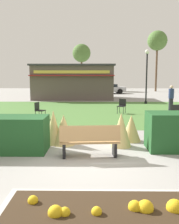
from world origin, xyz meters
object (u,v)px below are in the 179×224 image
object	(u,v)px
food_kiosk	(74,82)
cafe_chair_center	(122,105)
lamppost_far	(147,70)
tree_left_bg	(82,53)
trash_bin	(5,135)
parked_car_center_slot	(108,88)
cafe_chair_east	(39,109)
park_bench	(90,141)
tree_right_bg	(157,41)
parked_car_west_slot	(67,88)
person_strolling	(171,98)
cafe_chair_west	(174,112)

from	to	relation	value
food_kiosk	cafe_chair_center	bearing A→B (deg)	-70.09
lamppost_far	tree_left_bg	distance (m)	20.75
food_kiosk	trash_bin	bearing A→B (deg)	-92.69
parked_car_center_slot	cafe_chair_east	bearing A→B (deg)	-103.92
park_bench	tree_left_bg	size ratio (longest dim) A/B	0.24
park_bench	food_kiosk	size ratio (longest dim) A/B	0.22
tree_right_bg	cafe_chair_east	bearing A→B (deg)	-116.37
cafe_chair_east	tree_right_bg	bearing A→B (deg)	63.63
parked_car_west_slot	lamppost_far	bearing A→B (deg)	-57.55
lamppost_far	tree_right_bg	size ratio (longest dim) A/B	0.51
cafe_chair_center	tree_right_bg	distance (m)	24.37
cafe_chair_east	person_strolling	world-z (taller)	person_strolling
food_kiosk	parked_car_center_slot	size ratio (longest dim) A/B	1.83
tree_right_bg	lamppost_far	bearing A→B (deg)	-105.94
tree_left_bg	cafe_chair_west	bearing A→B (deg)	-78.17
trash_bin	person_strolling	xyz separation A→B (m)	(7.85, 8.73, 0.42)
lamppost_far	parked_car_west_slot	world-z (taller)	lamppost_far
park_bench	lamppost_far	world-z (taller)	lamppost_far
trash_bin	parked_car_center_slot	world-z (taller)	parked_car_center_slot
trash_bin	person_strolling	world-z (taller)	person_strolling
lamppost_far	cafe_chair_center	size ratio (longest dim) A/B	4.93
cafe_chair_center	person_strolling	world-z (taller)	person_strolling
park_bench	tree_left_bg	bearing A→B (deg)	92.92
cafe_chair_east	lamppost_far	bearing A→B (deg)	46.11
trash_bin	parked_car_west_slot	size ratio (longest dim) A/B	0.20
trash_bin	parked_car_west_slot	bearing A→B (deg)	91.31
lamppost_far	food_kiosk	xyz separation A→B (m)	(-6.31, 4.80, -1.06)
food_kiosk	cafe_chair_west	bearing A→B (deg)	-65.62
food_kiosk	tree_left_bg	xyz separation A→B (m)	(0.14, 14.79, 3.98)
lamppost_far	person_strolling	size ratio (longest dim) A/B	2.59
cafe_chair_west	tree_left_bg	xyz separation A→B (m)	(-5.88, 28.07, 5.14)
park_bench	tree_right_bg	world-z (taller)	tree_right_bg
cafe_chair_west	tree_left_bg	world-z (taller)	tree_left_bg
park_bench	person_strolling	xyz separation A→B (m)	(5.13, 9.57, 0.38)
trash_bin	cafe_chair_center	size ratio (longest dim) A/B	1.00
trash_bin	person_strolling	distance (m)	11.74
person_strolling	food_kiosk	bearing A→B (deg)	127.86
cafe_chair_center	parked_car_center_slot	world-z (taller)	parked_car_center_slot
person_strolling	park_bench	bearing A→B (deg)	-117.01
parked_car_west_slot	cafe_chair_center	bearing A→B (deg)	-73.72
parked_car_west_slot	tree_left_bg	world-z (taller)	tree_left_bg
lamppost_far	cafe_chair_west	distance (m)	8.77
parked_car_west_slot	tree_right_bg	size ratio (longest dim) A/B	0.50
lamppost_far	cafe_chair_west	xyz separation A→B (m)	(-0.29, -8.48, -2.22)
park_bench	parked_car_west_slot	size ratio (longest dim) A/B	0.40
trash_bin	food_kiosk	world-z (taller)	food_kiosk
cafe_chair_west	cafe_chair_center	xyz separation A→B (m)	(-2.29, 2.98, 0.00)
cafe_chair_west	lamppost_far	bearing A→B (deg)	88.05
cafe_chair_center	tree_left_bg	bearing A→B (deg)	98.14
cafe_chair_center	tree_left_bg	distance (m)	25.87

